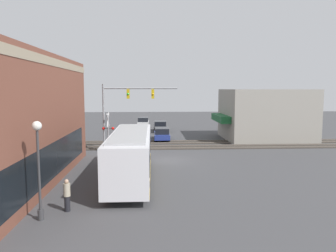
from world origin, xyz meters
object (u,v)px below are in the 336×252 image
(city_bus, at_px, (131,153))
(streetlamp, at_px, (38,162))
(pedestrian_at_crossing, at_px, (116,142))
(pedestrian_by_lamp, at_px, (67,195))
(crossing_signal, at_px, (108,128))
(parked_car_white, at_px, (143,122))
(parked_car_black, at_px, (160,127))
(parked_car_blue, at_px, (162,134))

(city_bus, relative_size, streetlamp, 2.42)
(pedestrian_at_crossing, height_order, pedestrian_by_lamp, pedestrian_at_crossing)
(crossing_signal, bearing_deg, parked_car_white, -7.37)
(crossing_signal, relative_size, pedestrian_at_crossing, 2.30)
(city_bus, bearing_deg, parked_car_black, -5.88)
(city_bus, xyz_separation_m, crossing_signal, (10.04, 2.81, 0.49))
(parked_car_blue, bearing_deg, pedestrian_at_crossing, 144.37)
(parked_car_black, bearing_deg, parked_car_white, 21.67)
(city_bus, xyz_separation_m, parked_car_black, (25.26, -2.60, -1.10))
(streetlamp, height_order, pedestrian_at_crossing, streetlamp)
(crossing_signal, height_order, parked_car_white, crossing_signal)
(pedestrian_by_lamp, bearing_deg, streetlamp, 137.89)
(parked_car_blue, height_order, pedestrian_by_lamp, pedestrian_by_lamp)
(city_bus, distance_m, crossing_signal, 10.44)
(city_bus, distance_m, pedestrian_by_lamp, 6.35)
(streetlamp, distance_m, pedestrian_at_crossing, 17.45)
(pedestrian_at_crossing, bearing_deg, streetlamp, 174.72)
(parked_car_black, xyz_separation_m, parked_car_white, (6.54, 2.60, -0.00))
(crossing_signal, distance_m, pedestrian_at_crossing, 1.68)
(crossing_signal, xyz_separation_m, streetlamp, (-16.70, 0.98, 0.49))
(parked_car_black, bearing_deg, streetlamp, 168.68)
(city_bus, bearing_deg, pedestrian_at_crossing, 11.68)
(city_bus, relative_size, crossing_signal, 2.95)
(city_bus, distance_m, parked_car_white, 31.82)
(parked_car_black, relative_size, pedestrian_by_lamp, 2.72)
(crossing_signal, relative_size, parked_car_white, 0.83)
(parked_car_black, height_order, parked_car_white, parked_car_black)
(pedestrian_at_crossing, bearing_deg, crossing_signal, 132.34)
(crossing_signal, xyz_separation_m, parked_car_black, (15.22, -5.41, -1.59))
(crossing_signal, bearing_deg, parked_car_blue, -36.73)
(streetlamp, height_order, parked_car_white, streetlamp)
(streetlamp, xyz_separation_m, parked_car_black, (31.92, -6.39, -2.08))
(city_bus, relative_size, parked_car_black, 2.52)
(city_bus, height_order, parked_car_white, city_bus)
(parked_car_black, bearing_deg, crossing_signal, 160.42)
(parked_car_blue, height_order, parked_car_black, parked_car_black)
(pedestrian_at_crossing, xyz_separation_m, pedestrian_by_lamp, (-16.21, 0.64, -0.01))
(city_bus, relative_size, pedestrian_by_lamp, 6.87)
(parked_car_white, distance_m, pedestrian_by_lamp, 37.51)
(streetlamp, xyz_separation_m, parked_car_blue, (23.96, -6.39, -2.09))
(pedestrian_at_crossing, bearing_deg, parked_car_white, -5.91)
(parked_car_blue, bearing_deg, city_bus, 171.45)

